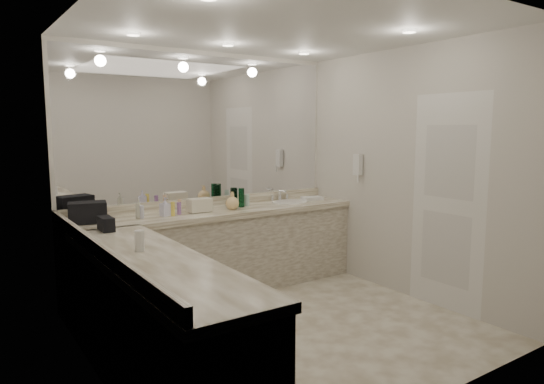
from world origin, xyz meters
TOP-DOWN VIEW (x-y plane):
  - floor at (0.00, 0.00)m, footprint 3.20×3.20m
  - ceiling at (0.00, 0.00)m, footprint 3.20×3.20m
  - wall_back at (0.00, 1.50)m, footprint 3.20×0.02m
  - wall_left at (-1.60, 0.00)m, footprint 0.02×3.00m
  - wall_right at (1.60, 0.00)m, footprint 0.02×3.00m
  - vanity_back_base at (0.00, 1.20)m, footprint 3.20×0.60m
  - vanity_back_top at (0.00, 1.19)m, footprint 3.20×0.64m
  - vanity_left_base at (-1.30, -0.30)m, footprint 0.60×2.40m
  - vanity_left_top at (-1.29, -0.30)m, footprint 0.64×2.42m
  - backsplash_back at (0.00, 1.48)m, footprint 3.20×0.04m
  - backsplash_left at (-1.58, 0.00)m, footprint 0.04×3.00m
  - mirror_back at (0.00, 1.49)m, footprint 3.12×0.01m
  - mirror_left at (-1.59, 0.00)m, footprint 0.01×2.92m
  - sink at (0.95, 1.20)m, footprint 0.44×0.44m
  - faucet at (0.95, 1.41)m, footprint 0.24×0.16m
  - wall_phone at (1.56, 0.70)m, footprint 0.06×0.10m
  - door at (1.59, -0.50)m, footprint 0.02×0.82m
  - black_toiletry_bag at (-1.34, 1.23)m, footprint 0.37×0.28m
  - black_bag_spill at (-1.30, 0.79)m, footprint 0.10×0.22m
  - cream_cosmetic_case at (-0.23, 1.18)m, footprint 0.24×0.15m
  - hand_towel at (1.29, 1.20)m, footprint 0.27×0.20m
  - lotion_left at (-1.30, -0.06)m, footprint 0.07×0.07m
  - soap_bottle_a at (-0.87, 1.20)m, footprint 0.09×0.09m
  - soap_bottle_b at (-0.62, 1.16)m, footprint 0.10×0.10m
  - soap_bottle_c at (0.14, 1.15)m, footprint 0.20×0.20m
  - green_bottle_0 at (0.24, 1.29)m, footprint 0.07×0.07m
  - green_bottle_1 at (0.25, 1.29)m, footprint 0.07×0.07m
  - green_bottle_2 at (0.30, 1.22)m, footprint 0.06×0.06m
  - green_bottle_3 at (0.22, 1.25)m, footprint 0.06×0.06m
  - amenity_bottle_0 at (-0.55, 1.13)m, footprint 0.04×0.04m
  - amenity_bottle_1 at (-0.85, 1.17)m, footprint 0.04×0.04m
  - amenity_bottle_2 at (-0.46, 1.17)m, footprint 0.04×0.04m
  - amenity_bottle_3 at (-0.41, 1.29)m, footprint 0.04×0.04m
  - amenity_bottle_4 at (-1.25, 1.26)m, footprint 0.06×0.06m
  - amenity_bottle_5 at (0.39, 1.26)m, footprint 0.06×0.06m

SIDE VIEW (x-z plane):
  - floor at x=0.00m, z-range 0.00..0.00m
  - vanity_back_base at x=0.00m, z-range 0.00..0.84m
  - vanity_left_base at x=-1.30m, z-range 0.00..0.84m
  - vanity_back_top at x=0.00m, z-range 0.84..0.90m
  - vanity_left_top at x=-1.29m, z-range 0.84..0.90m
  - sink at x=0.95m, z-range 0.88..0.91m
  - hand_towel at x=1.29m, z-range 0.90..0.94m
  - amenity_bottle_4 at x=-1.25m, z-range 0.90..1.00m
  - backsplash_back at x=0.00m, z-range 0.90..1.00m
  - backsplash_left at x=-1.58m, z-range 0.90..1.00m
  - black_bag_spill at x=-1.30m, z-range 0.90..1.02m
  - amenity_bottle_2 at x=-0.46m, z-range 0.90..1.02m
  - amenity_bottle_1 at x=-0.85m, z-range 0.90..1.03m
  - amenity_bottle_5 at x=0.39m, z-range 0.90..1.03m
  - cream_cosmetic_case at x=-0.23m, z-range 0.90..1.04m
  - amenity_bottle_3 at x=-0.41m, z-range 0.90..1.04m
  - faucet at x=0.95m, z-range 0.90..1.04m
  - amenity_bottle_0 at x=-0.55m, z-range 0.90..1.04m
  - lotion_left at x=-1.30m, z-range 0.90..1.06m
  - soap_bottle_a at x=-0.87m, z-range 0.90..1.08m
  - soap_bottle_b at x=-0.62m, z-range 0.90..1.09m
  - black_toiletry_bag at x=-1.34m, z-range 0.90..1.09m
  - soap_bottle_c at x=0.14m, z-range 0.90..1.09m
  - green_bottle_1 at x=0.25m, z-range 0.90..1.11m
  - green_bottle_0 at x=0.24m, z-range 0.90..1.11m
  - green_bottle_2 at x=0.30m, z-range 0.90..1.11m
  - green_bottle_3 at x=0.22m, z-range 0.90..1.12m
  - door at x=1.59m, z-range 0.00..2.10m
  - wall_back at x=0.00m, z-range 0.00..2.60m
  - wall_left at x=-1.60m, z-range 0.00..2.60m
  - wall_right at x=1.60m, z-range 0.00..2.60m
  - wall_phone at x=1.56m, z-range 1.23..1.47m
  - mirror_back at x=0.00m, z-range 1.00..2.55m
  - mirror_left at x=-1.59m, z-range 1.00..2.55m
  - ceiling at x=0.00m, z-range 2.60..2.60m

